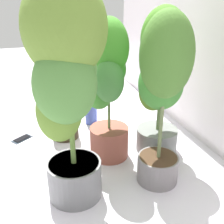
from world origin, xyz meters
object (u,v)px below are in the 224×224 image
object	(u,v)px
cell_phone	(22,139)
potted_plant_center	(108,85)
potted_plant_front_left	(60,73)
potted_plant_back_right	(163,87)
potted_plant_back_center	(161,75)
nutrient_bottle	(91,112)
potted_plant_front_right	(67,76)

from	to	relation	value
cell_phone	potted_plant_center	bearing A→B (deg)	-162.60
potted_plant_front_left	cell_phone	size ratio (longest dim) A/B	5.21
potted_plant_back_right	potted_plant_center	distance (m)	0.37
cell_phone	potted_plant_back_center	bearing A→B (deg)	-152.77
potted_plant_center	nutrient_bottle	xyz separation A→B (m)	(-0.50, 0.01, -0.38)
potted_plant_back_right	nutrient_bottle	xyz separation A→B (m)	(-0.80, -0.18, -0.45)
potted_plant_front_left	nutrient_bottle	world-z (taller)	potted_plant_front_left
potted_plant_back_right	nutrient_bottle	distance (m)	0.94
potted_plant_back_right	potted_plant_center	bearing A→B (deg)	-147.74
cell_phone	potted_plant_back_right	bearing A→B (deg)	-170.05
potted_plant_center	nutrient_bottle	bearing A→B (deg)	178.85
potted_plant_center	potted_plant_back_center	bearing A→B (deg)	83.98
nutrient_bottle	potted_plant_front_left	bearing A→B (deg)	-56.80
nutrient_bottle	potted_plant_front_right	bearing A→B (deg)	-20.20
potted_plant_back_center	potted_plant_center	xyz separation A→B (m)	(-0.03, -0.32, -0.04)
potted_plant_back_right	potted_plant_center	world-z (taller)	potted_plant_back_right
potted_plant_back_right	cell_phone	distance (m)	1.15
potted_plant_back_right	nutrient_bottle	size ratio (longest dim) A/B	4.43
potted_plant_front_left	potted_plant_back_right	xyz separation A→B (m)	(0.65, 0.42, 0.07)
potted_plant_front_right	nutrient_bottle	size ratio (longest dim) A/B	5.12
potted_plant_back_right	cell_phone	bearing A→B (deg)	-133.84
potted_plant_back_right	potted_plant_center	xyz separation A→B (m)	(-0.30, -0.19, -0.07)
potted_plant_front_left	nutrient_bottle	size ratio (longest dim) A/B	3.93
potted_plant_front_left	potted_plant_back_center	xyz separation A→B (m)	(0.38, 0.55, 0.05)
potted_plant_front_left	cell_phone	distance (m)	0.57
cell_phone	nutrient_bottle	bearing A→B (deg)	-115.48
nutrient_bottle	potted_plant_center	bearing A→B (deg)	-1.15
potted_plant_front_right	cell_phone	distance (m)	0.98
potted_plant_back_right	cell_phone	size ratio (longest dim) A/B	5.87
potted_plant_back_right	potted_plant_back_center	bearing A→B (deg)	154.16
potted_plant_back_center	nutrient_bottle	world-z (taller)	potted_plant_back_center
potted_plant_front_right	nutrient_bottle	bearing A→B (deg)	159.80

